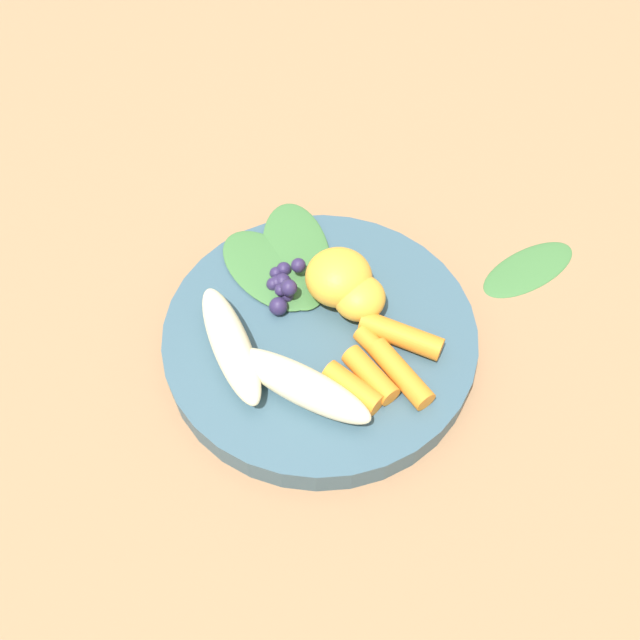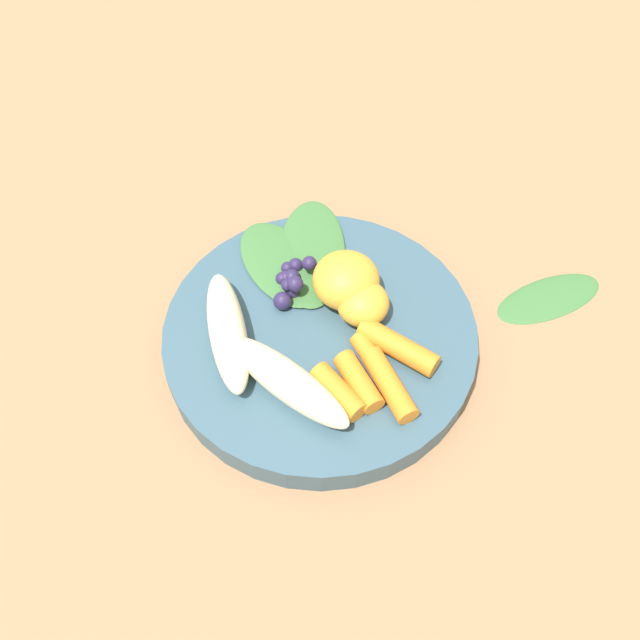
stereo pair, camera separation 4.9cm
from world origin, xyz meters
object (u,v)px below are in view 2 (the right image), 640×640
object	(u,v)px
banana_peeled_right	(228,331)
kale_leaf_stray	(550,297)
bowl	(320,336)
orange_segment_near	(346,280)
banana_peeled_left	(286,381)

from	to	relation	value
banana_peeled_right	kale_leaf_stray	xyz separation A→B (m)	(0.22, 0.16, -0.04)
bowl	orange_segment_near	world-z (taller)	orange_segment_near
bowl	kale_leaf_stray	size ratio (longest dim) A/B	2.44
bowl	orange_segment_near	distance (m)	0.05
banana_peeled_left	banana_peeled_right	size ratio (longest dim) A/B	1.00
banana_peeled_right	banana_peeled_left	bearing A→B (deg)	33.51
bowl	banana_peeled_left	bearing A→B (deg)	-90.91
banana_peeled_left	orange_segment_near	xyz separation A→B (m)	(0.01, 0.10, 0.01)
bowl	orange_segment_near	xyz separation A→B (m)	(0.01, 0.04, 0.03)
banana_peeled_right	kale_leaf_stray	distance (m)	0.28
banana_peeled_left	bowl	bearing A→B (deg)	106.71
orange_segment_near	kale_leaf_stray	bearing A→B (deg)	27.54
banana_peeled_left	banana_peeled_right	xyz separation A→B (m)	(-0.06, 0.02, 0.00)
banana_peeled_left	kale_leaf_stray	distance (m)	0.25
bowl	kale_leaf_stray	world-z (taller)	bowl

